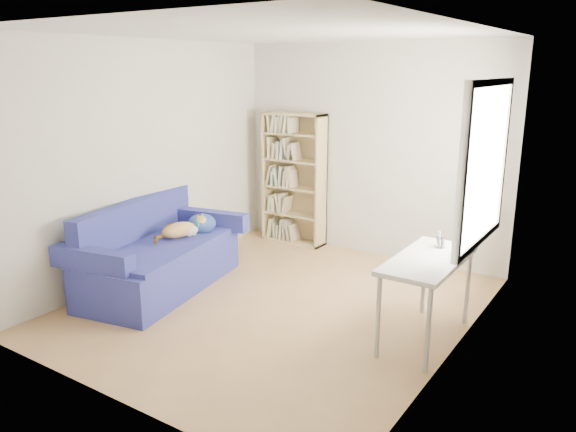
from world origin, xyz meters
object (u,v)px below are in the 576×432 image
(bookshelf, at_px, (294,184))
(desk, at_px, (428,267))
(sofa, at_px, (159,256))
(pen_cup, at_px, (440,241))

(bookshelf, xyz_separation_m, desk, (2.48, -1.74, -0.13))
(sofa, xyz_separation_m, bookshelf, (0.32, 2.15, 0.45))
(desk, xyz_separation_m, pen_cup, (-0.01, 0.32, 0.14))
(desk, distance_m, pen_cup, 0.35)
(bookshelf, bearing_deg, sofa, -98.57)
(bookshelf, bearing_deg, desk, -35.01)
(sofa, bearing_deg, bookshelf, 70.49)
(desk, relative_size, pen_cup, 7.30)
(bookshelf, relative_size, desk, 1.53)
(sofa, distance_m, pen_cup, 2.92)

